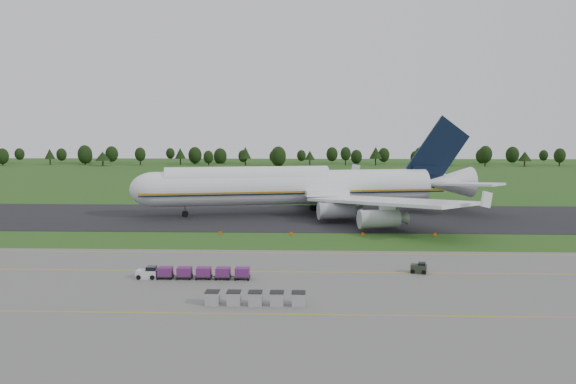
{
  "coord_description": "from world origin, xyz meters",
  "views": [
    {
      "loc": [
        6.83,
        -97.43,
        19.3
      ],
      "look_at": [
        3.29,
        2.0,
        8.51
      ],
      "focal_mm": 35.0,
      "sensor_mm": 36.0,
      "label": 1
    }
  ],
  "objects_px": {
    "utility_cart": "(419,269)",
    "uld_row": "(255,298)",
    "baggage_train": "(192,273)",
    "edge_markers": "(327,234)",
    "aircraft": "(301,186)"
  },
  "relations": [
    {
      "from": "edge_markers",
      "to": "aircraft",
      "type": "bearing_deg",
      "value": 100.87
    },
    {
      "from": "baggage_train",
      "to": "uld_row",
      "type": "relative_size",
      "value": 1.34
    },
    {
      "from": "uld_row",
      "to": "utility_cart",
      "type": "bearing_deg",
      "value": 35.52
    },
    {
      "from": "baggage_train",
      "to": "utility_cart",
      "type": "relative_size",
      "value": 6.31
    },
    {
      "from": "aircraft",
      "to": "uld_row",
      "type": "distance_m",
      "value": 69.79
    },
    {
      "from": "baggage_train",
      "to": "edge_markers",
      "type": "distance_m",
      "value": 36.79
    },
    {
      "from": "baggage_train",
      "to": "utility_cart",
      "type": "xyz_separation_m",
      "value": [
        30.32,
        4.12,
        -0.25
      ]
    },
    {
      "from": "baggage_train",
      "to": "uld_row",
      "type": "height_order",
      "value": "uld_row"
    },
    {
      "from": "utility_cart",
      "to": "edge_markers",
      "type": "bearing_deg",
      "value": 112.78
    },
    {
      "from": "utility_cart",
      "to": "uld_row",
      "type": "xyz_separation_m",
      "value": [
        -20.94,
        -14.95,
        0.21
      ]
    },
    {
      "from": "baggage_train",
      "to": "edge_markers",
      "type": "relative_size",
      "value": 0.37
    },
    {
      "from": "uld_row",
      "to": "edge_markers",
      "type": "relative_size",
      "value": 0.28
    },
    {
      "from": "aircraft",
      "to": "baggage_train",
      "type": "distance_m",
      "value": 60.42
    },
    {
      "from": "aircraft",
      "to": "utility_cart",
      "type": "distance_m",
      "value": 57.3
    },
    {
      "from": "baggage_train",
      "to": "uld_row",
      "type": "xyz_separation_m",
      "value": [
        9.38,
        -10.83,
        -0.05
      ]
    }
  ]
}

